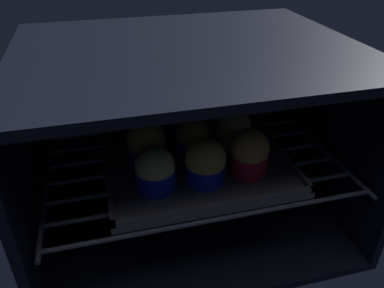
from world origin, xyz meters
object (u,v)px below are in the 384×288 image
Objects in this scene: muffin_row1_col1 at (191,139)px; muffin_row2_col0 at (140,123)px; baking_tray at (192,156)px; muffin_row2_col1 at (180,117)px; muffin_row1_col2 at (234,131)px; muffin_row2_col2 at (219,113)px; muffin_row0_col0 at (155,170)px; muffin_row1_col0 at (146,143)px; muffin_row0_col1 at (204,163)px; muffin_row0_col2 at (249,153)px.

muffin_row2_col0 is at bearing 133.79° from muffin_row1_col1.
muffin_row2_col1 is (-0.27, 8.79, 4.03)cm from baking_tray.
muffin_row1_col2 reaches higher than muffin_row2_col2.
muffin_row0_col0 is at bearing -89.44° from muffin_row2_col0.
muffin_row0_col0 is at bearing -88.67° from muffin_row1_col0.
muffin_row0_col1 is at bearing -90.12° from muffin_row2_col1.
muffin_row2_col2 is (16.61, 17.21, 0.11)cm from muffin_row0_col0.
muffin_row2_col1 reaches higher than baking_tray.
muffin_row1_col2 is at bearing 46.15° from muffin_row0_col1.
muffin_row1_col1 is (8.20, 8.32, -0.10)cm from muffin_row0_col0.
muffin_row1_col0 is 1.04× the size of muffin_row1_col2.
muffin_row1_col0 is 8.82cm from muffin_row2_col0.
muffin_row0_col0 is at bearing -134.93° from baking_tray.
muffin_row0_col1 is 1.08× the size of muffin_row1_col1.
muffin_row2_col0 is (0.02, 8.80, -0.57)cm from muffin_row1_col0.
muffin_row1_col1 is 0.92× the size of muffin_row2_col1.
muffin_row1_col0 reaches higher than muffin_row2_col2.
muffin_row0_col0 is 23.92cm from muffin_row2_col2.
muffin_row0_col2 is 18.94cm from muffin_row2_col1.
muffin_row2_col0 is (-16.91, 8.45, -0.47)cm from muffin_row1_col2.
muffin_row2_col2 is at bearing 64.32° from muffin_row0_col1.
baking_tray is at bearing -44.67° from muffin_row2_col0.
muffin_row2_col2 is at bearing 46.03° from muffin_row0_col0.
muffin_row0_col2 reaches higher than muffin_row2_col1.
muffin_row0_col0 is 0.90× the size of muffin_row1_col0.
muffin_row1_col2 is at bearing -26.56° from muffin_row2_col0.
muffin_row2_col2 is (8.12, 8.71, 4.10)cm from baking_tray.
baking_tray is at bearing 134.92° from muffin_row0_col2.
muffin_row1_col0 reaches higher than muffin_row0_col0.
muffin_row1_col1 is at bearing 0.46° from muffin_row1_col0.
muffin_row0_col0 is 18.83cm from muffin_row1_col2.
muffin_row0_col0 is at bearing -178.86° from muffin_row0_col2.
muffin_row1_col2 is at bearing 0.66° from baking_tray.
baking_tray is at bearing 1.65° from muffin_row1_col0.
muffin_row1_col0 reaches higher than baking_tray.
baking_tray is 4.50× the size of muffin_row1_col1.
muffin_row1_col0 is (-8.36, 8.58, 0.23)cm from muffin_row0_col1.
muffin_row0_col1 is at bearing -45.74° from muffin_row1_col0.
muffin_row0_col0 is 11.68cm from muffin_row1_col1.
muffin_row1_col2 is 18.91cm from muffin_row2_col0.
muffin_row0_col0 and muffin_row0_col1 have the same top height.
muffin_row0_col2 is (8.15, -8.17, 4.45)cm from baking_tray.
muffin_row1_col1 is at bearing 45.41° from muffin_row0_col0.
muffin_row2_col2 is at bearing 90.08° from muffin_row0_col2.
muffin_row1_col2 is 1.05× the size of muffin_row2_col1.
muffin_row2_col0 reaches higher than baking_tray.
muffin_row1_col0 reaches higher than muffin_row1_col2.
muffin_row1_col2 reaches higher than baking_tray.
muffin_row1_col0 is 1.13× the size of muffin_row2_col2.
muffin_row0_col2 is 1.07× the size of muffin_row2_col0.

